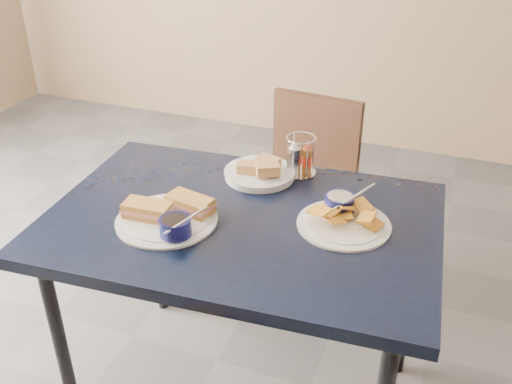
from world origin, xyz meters
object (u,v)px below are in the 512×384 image
(chair_far, at_px, (304,180))
(plantain_plate, at_px, (343,216))
(sandwich_plate, at_px, (169,215))
(bread_basket, at_px, (260,172))
(condiment_caddy, at_px, (299,158))
(dining_table, at_px, (242,236))

(chair_far, height_order, plantain_plate, plantain_plate)
(chair_far, height_order, sandwich_plate, sandwich_plate)
(sandwich_plate, bearing_deg, chair_far, 79.57)
(bread_basket, xyz_separation_m, condiment_caddy, (0.11, 0.08, 0.04))
(dining_table, xyz_separation_m, sandwich_plate, (-0.19, -0.10, 0.09))
(condiment_caddy, bearing_deg, bread_basket, -145.12)
(sandwich_plate, bearing_deg, bread_basket, 66.85)
(dining_table, bearing_deg, condiment_caddy, 77.22)
(chair_far, bearing_deg, condiment_caddy, -77.39)
(dining_table, distance_m, plantain_plate, 0.31)
(chair_far, height_order, condiment_caddy, condiment_caddy)
(chair_far, xyz_separation_m, sandwich_plate, (-0.16, -0.88, 0.30))
(chair_far, height_order, bread_basket, chair_far)
(dining_table, height_order, chair_far, chair_far)
(plantain_plate, bearing_deg, dining_table, -163.89)
(chair_far, bearing_deg, dining_table, -88.13)
(plantain_plate, height_order, bread_basket, plantain_plate)
(dining_table, xyz_separation_m, chair_far, (-0.03, 0.78, -0.20))
(plantain_plate, bearing_deg, bread_basket, 152.11)
(sandwich_plate, distance_m, bread_basket, 0.38)
(condiment_caddy, bearing_deg, plantain_plate, -49.63)
(dining_table, xyz_separation_m, plantain_plate, (0.29, 0.08, 0.09))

